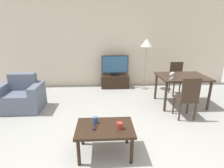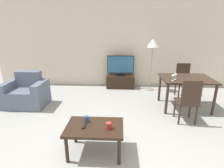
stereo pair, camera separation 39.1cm
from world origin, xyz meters
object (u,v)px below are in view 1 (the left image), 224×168
(dining_chair_far, at_px, (177,77))
(wine_glass_center, at_px, (171,75))
(floor_lamp, at_px, (147,45))
(cup_white_near, at_px, (95,120))
(armchair, at_px, (21,97))
(wine_glass_left, at_px, (173,74))
(coffee_table, at_px, (105,130))
(cup_colored_far, at_px, (120,126))
(tv, at_px, (115,66))
(tv_stand, at_px, (115,81))
(dining_chair_near, at_px, (187,97))
(dining_table, at_px, (182,80))
(remote_primary, at_px, (94,127))

(dining_chair_far, xyz_separation_m, wine_glass_center, (-0.59, -1.01, 0.34))
(floor_lamp, bearing_deg, cup_white_near, -116.81)
(armchair, relative_size, wine_glass_left, 6.64)
(coffee_table, distance_m, dining_chair_far, 3.26)
(cup_white_near, xyz_separation_m, cup_colored_far, (0.35, -0.18, 0.00))
(coffee_table, bearing_deg, armchair, 139.56)
(tv, height_order, cup_white_near, tv)
(floor_lamp, xyz_separation_m, cup_colored_far, (-1.09, -3.03, -0.85))
(armchair, bearing_deg, tv_stand, 32.88)
(dining_chair_near, relative_size, dining_chair_far, 1.00)
(dining_chair_far, height_order, cup_white_near, dining_chair_far)
(armchair, bearing_deg, wine_glass_center, -2.99)
(cup_white_near, xyz_separation_m, wine_glass_center, (1.66, 1.36, 0.34))
(tv_stand, relative_size, dining_chair_near, 0.95)
(tv, xyz_separation_m, cup_white_near, (-0.51, -3.03, -0.22))
(dining_table, relative_size, remote_primary, 7.63)
(remote_primary, bearing_deg, cup_colored_far, -6.84)
(floor_lamp, bearing_deg, wine_glass_left, -77.85)
(dining_table, distance_m, cup_white_near, 2.62)
(remote_primary, height_order, wine_glass_left, wine_glass_left)
(dining_table, height_order, floor_lamp, floor_lamp)
(cup_white_near, bearing_deg, armchair, 139.50)
(cup_white_near, bearing_deg, tv_stand, 80.38)
(floor_lamp, distance_m, cup_white_near, 3.31)
(coffee_table, relative_size, dining_chair_near, 0.92)
(dining_chair_far, distance_m, remote_primary, 3.37)
(dining_table, distance_m, dining_chair_far, 0.79)
(tv, distance_m, dining_table, 2.09)
(coffee_table, relative_size, cup_colored_far, 8.89)
(dining_table, relative_size, floor_lamp, 0.74)
(cup_colored_far, relative_size, wine_glass_center, 0.65)
(wine_glass_center, bearing_deg, dining_chair_near, -68.51)
(dining_table, distance_m, dining_chair_near, 0.79)
(dining_table, bearing_deg, cup_colored_far, -133.53)
(armchair, bearing_deg, floor_lamp, 22.12)
(dining_chair_near, bearing_deg, coffee_table, -150.11)
(tv_stand, relative_size, remote_primary, 5.87)
(coffee_table, xyz_separation_m, cup_white_near, (-0.14, 0.12, 0.11))
(dining_chair_near, bearing_deg, floor_lamp, 101.73)
(armchair, relative_size, dining_chair_far, 1.05)
(cup_white_near, bearing_deg, dining_chair_near, 25.00)
(armchair, height_order, cup_colored_far, armchair)
(tv_stand, xyz_separation_m, coffee_table, (-0.37, -3.15, 0.20))
(dining_chair_far, bearing_deg, dining_chair_near, -104.98)
(cup_colored_far, bearing_deg, dining_chair_near, 34.78)
(remote_primary, bearing_deg, dining_chair_far, 47.73)
(remote_primary, bearing_deg, dining_chair_near, 28.12)
(dining_chair_far, height_order, cup_colored_far, dining_chair_far)
(dining_chair_far, xyz_separation_m, cup_white_near, (-2.26, -2.36, -0.00))
(dining_table, xyz_separation_m, floor_lamp, (-0.61, 1.24, 0.71))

